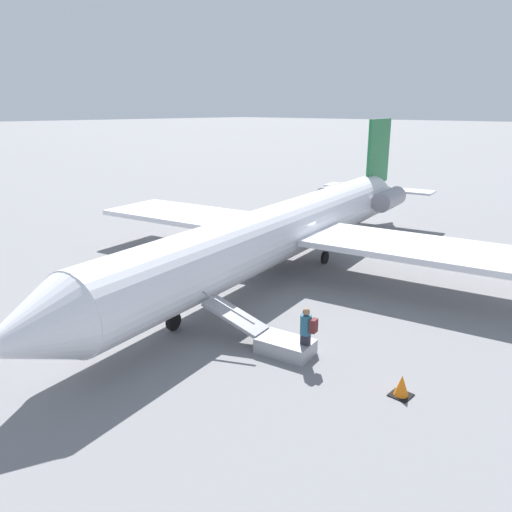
# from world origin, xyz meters

# --- Properties ---
(ground_plane) EXTENTS (600.00, 600.00, 0.00)m
(ground_plane) POSITION_xyz_m (0.00, 0.00, 0.00)
(ground_plane) COLOR slate
(airplane_main) EXTENTS (30.51, 23.35, 7.02)m
(airplane_main) POSITION_xyz_m (-0.95, -0.18, 2.10)
(airplane_main) COLOR silver
(airplane_main) RESTS_ON ground
(boarding_stairs) EXTENTS (1.76, 4.13, 1.73)m
(boarding_stairs) POSITION_xyz_m (6.39, 5.16, 0.38)
(boarding_stairs) COLOR #99999E
(boarding_stairs) RESTS_ON ground
(passenger) EXTENTS (0.38, 0.56, 1.74)m
(passenger) POSITION_xyz_m (6.15, 6.29, 1.00)
(passenger) COLOR #23232D
(passenger) RESTS_ON ground
(traffic_cone_near_stairs) EXTENTS (0.57, 0.57, 0.62)m
(traffic_cone_near_stairs) POSITION_xyz_m (6.03, 9.54, 0.29)
(traffic_cone_near_stairs) COLOR black
(traffic_cone_near_stairs) RESTS_ON ground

